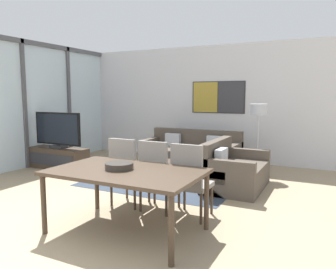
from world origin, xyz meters
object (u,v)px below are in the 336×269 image
(dining_chair_centre, at_px, (157,173))
(fruit_bowl, at_px, (119,166))
(tv_console, at_px, (59,158))
(sofa_side, at_px, (232,172))
(coffee_table, at_px, (164,168))
(floor_lamp, at_px, (258,115))
(dining_chair_left, at_px, (127,169))
(dining_chair_right, at_px, (190,178))
(dining_table, at_px, (126,175))
(sofa_main, at_px, (192,155))
(television, at_px, (58,130))

(dining_chair_centre, height_order, fruit_bowl, dining_chair_centre)
(tv_console, height_order, fruit_bowl, fruit_bowl)
(sofa_side, distance_m, coffee_table, 1.26)
(coffee_table, xyz_separation_m, dining_chair_centre, (0.65, -1.46, 0.28))
(tv_console, xyz_separation_m, floor_lamp, (4.00, 1.37, 0.97))
(dining_chair_left, distance_m, dining_chair_right, 1.02)
(floor_lamp, bearing_deg, dining_chair_left, -115.37)
(sofa_side, distance_m, floor_lamp, 1.49)
(dining_table, bearing_deg, sofa_main, 100.36)
(dining_chair_right, xyz_separation_m, fruit_bowl, (-0.60, -0.70, 0.24))
(dining_chair_left, xyz_separation_m, floor_lamp, (1.30, 2.74, 0.66))
(sofa_side, relative_size, coffee_table, 1.49)
(tv_console, relative_size, sofa_side, 1.00)
(tv_console, height_order, dining_chair_centre, dining_chair_centre)
(dining_table, distance_m, floor_lamp, 3.64)
(dining_chair_right, bearing_deg, television, 158.89)
(dining_table, xyz_separation_m, dining_chair_right, (0.51, 0.71, -0.14))
(coffee_table, relative_size, fruit_bowl, 2.75)
(dining_chair_centre, xyz_separation_m, floor_lamp, (0.79, 2.76, 0.66))
(sofa_side, xyz_separation_m, floor_lamp, (0.19, 1.15, 0.93))
(dining_chair_left, relative_size, fruit_bowl, 2.99)
(dining_chair_centre, bearing_deg, tv_console, 156.59)
(sofa_side, bearing_deg, floor_lamp, -9.45)
(television, relative_size, fruit_bowl, 3.76)
(dining_table, xyz_separation_m, floor_lamp, (0.79, 3.51, 0.53))
(television, xyz_separation_m, dining_chair_right, (3.72, -1.44, -0.31))
(tv_console, height_order, coffee_table, tv_console)
(coffee_table, height_order, floor_lamp, floor_lamp)
(sofa_main, bearing_deg, television, -150.95)
(dining_chair_centre, bearing_deg, dining_table, -90.00)
(dining_chair_centre, xyz_separation_m, dining_chair_right, (0.51, -0.04, 0.00))
(sofa_main, height_order, dining_chair_left, dining_chair_left)
(tv_console, distance_m, sofa_side, 3.82)
(television, xyz_separation_m, dining_chair_left, (2.71, -1.37, -0.31))
(sofa_side, relative_size, dining_chair_left, 1.36)
(sofa_side, height_order, dining_table, sofa_side)
(sofa_side, bearing_deg, television, 93.34)
(coffee_table, xyz_separation_m, dining_chair_left, (0.15, -1.44, 0.28))
(dining_chair_centre, relative_size, fruit_bowl, 2.99)
(sofa_main, distance_m, sofa_side, 1.73)
(sofa_main, relative_size, dining_table, 1.21)
(television, xyz_separation_m, fruit_bowl, (3.11, -2.14, -0.06))
(television, bearing_deg, coffee_table, 1.64)
(sofa_main, xyz_separation_m, fruit_bowl, (0.56, -3.56, 0.51))
(sofa_main, bearing_deg, dining_chair_centre, -76.95)
(television, distance_m, dining_chair_right, 4.00)
(television, relative_size, sofa_main, 0.59)
(fruit_bowl, bearing_deg, dining_chair_centre, 82.62)
(dining_table, relative_size, dining_chair_centre, 1.77)
(television, bearing_deg, dining_chair_left, -26.86)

